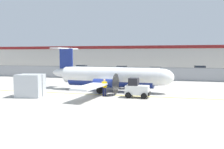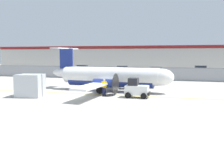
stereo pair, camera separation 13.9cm
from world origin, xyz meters
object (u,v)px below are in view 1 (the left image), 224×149
at_px(parked_car_0, 82,69).
at_px(parked_car_2, 155,71).
at_px(ground_crew_worker, 104,87).
at_px(parked_car_1, 121,70).
at_px(traffic_cone_far_left, 36,92).
at_px(baggage_tug, 137,89).
at_px(parked_car_3, 200,69).
at_px(traffic_cone_near_right, 103,86).
at_px(commuter_airplane, 112,77).
at_px(traffic_cone_near_left, 113,85).
at_px(cargo_container, 30,86).

bearing_deg(parked_car_0, parked_car_2, -17.49).
xyz_separation_m(ground_crew_worker, parked_car_1, (-4.68, 28.81, -0.06)).
bearing_deg(traffic_cone_far_left, parked_car_0, 103.13).
relative_size(baggage_tug, parked_car_3, 0.54).
height_order(ground_crew_worker, traffic_cone_far_left, ground_crew_worker).
distance_m(ground_crew_worker, traffic_cone_near_right, 5.44).
bearing_deg(traffic_cone_far_left, parked_car_2, 70.52).
bearing_deg(ground_crew_worker, commuter_airplane, 149.50).
relative_size(ground_crew_worker, traffic_cone_near_left, 2.66).
bearing_deg(commuter_airplane, parked_car_3, 73.31).
bearing_deg(parked_car_0, commuter_airplane, -66.09).
bearing_deg(ground_crew_worker, traffic_cone_near_right, 165.36).
distance_m(ground_crew_worker, parked_car_0, 33.43).
distance_m(traffic_cone_near_left, traffic_cone_near_right, 1.36).
xyz_separation_m(commuter_airplane, parked_car_2, (2.83, 22.72, -0.71)).
bearing_deg(traffic_cone_near_left, traffic_cone_far_left, -130.69).
height_order(cargo_container, traffic_cone_near_right, cargo_container).
relative_size(baggage_tug, parked_car_2, 0.56).
bearing_deg(parked_car_2, ground_crew_worker, 83.06).
relative_size(traffic_cone_near_right, parked_car_0, 0.15).
bearing_deg(parked_car_2, traffic_cone_near_left, 79.36).
xyz_separation_m(ground_crew_worker, traffic_cone_near_right, (-1.66, 5.14, -0.64)).
distance_m(ground_crew_worker, traffic_cone_far_left, 7.08).
relative_size(traffic_cone_near_left, parked_car_3, 0.15).
bearing_deg(traffic_cone_far_left, traffic_cone_near_left, 49.31).
height_order(baggage_tug, traffic_cone_near_left, baggage_tug).
distance_m(traffic_cone_near_left, traffic_cone_far_left, 9.61).
bearing_deg(baggage_tug, commuter_airplane, 136.09).
bearing_deg(ground_crew_worker, parked_car_0, 172.77).
bearing_deg(cargo_container, parked_car_1, 77.62).
relative_size(traffic_cone_far_left, parked_car_3, 0.15).
distance_m(commuter_airplane, ground_crew_worker, 3.48).
height_order(ground_crew_worker, traffic_cone_near_left, ground_crew_worker).
xyz_separation_m(parked_car_1, parked_car_2, (7.40, -2.69, 0.00)).
distance_m(cargo_container, parked_car_3, 40.84).
xyz_separation_m(ground_crew_worker, traffic_cone_near_left, (-0.68, 6.09, -0.64)).
bearing_deg(commuter_airplane, parked_car_1, 104.93).
bearing_deg(traffic_cone_near_left, traffic_cone_near_right, -135.78).
height_order(traffic_cone_far_left, parked_car_3, parked_car_3).
bearing_deg(parked_car_3, parked_car_2, -146.07).
xyz_separation_m(cargo_container, parked_car_1, (2.21, 31.06, -0.21)).
height_order(traffic_cone_near_left, parked_car_0, parked_car_0).
distance_m(traffic_cone_near_right, traffic_cone_far_left, 8.26).
bearing_deg(commuter_airplane, parked_car_2, 87.64).
bearing_deg(parked_car_2, traffic_cone_near_right, 77.22).
xyz_separation_m(parked_car_0, parked_car_2, (17.00, -4.10, 0.00)).
bearing_deg(commuter_airplane, baggage_tug, -41.42).
height_order(ground_crew_worker, cargo_container, cargo_container).
xyz_separation_m(ground_crew_worker, parked_car_3, (11.90, 34.02, -0.06)).
bearing_deg(traffic_cone_near_left, parked_car_3, 65.75).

